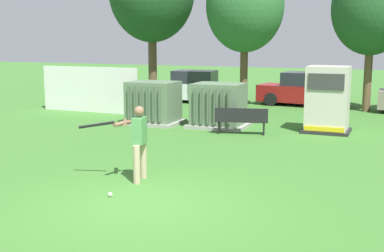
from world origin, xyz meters
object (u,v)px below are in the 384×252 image
object	(u,v)px
park_bench	(241,119)
batter	(137,139)
parked_car_leftmost	(193,87)
parked_car_left_of_center	(303,90)
transformer_mid_west	(219,106)
sports_ball	(110,194)
transformer_west	(153,103)
generator_enclosure	(328,100)

from	to	relation	value
park_bench	batter	size ratio (longest dim) A/B	1.06
parked_car_leftmost	parked_car_left_of_center	xyz separation A→B (m)	(5.55, 0.70, 0.00)
transformer_mid_west	sports_ball	distance (m)	8.79
transformer_west	parked_car_leftmost	distance (m)	6.96
generator_enclosure	sports_ball	world-z (taller)	generator_enclosure
sports_ball	parked_car_left_of_center	size ratio (longest dim) A/B	0.02
transformer_west	park_bench	bearing A→B (deg)	-12.64
parked_car_left_of_center	parked_car_leftmost	bearing A→B (deg)	-172.79
park_bench	transformer_west	bearing A→B (deg)	167.36
transformer_mid_west	park_bench	size ratio (longest dim) A/B	1.14
transformer_mid_west	sports_ball	world-z (taller)	transformer_mid_west
transformer_west	generator_enclosure	distance (m)	6.45
transformer_mid_west	parked_car_left_of_center	bearing A→B (deg)	76.30
transformer_mid_west	parked_car_leftmost	distance (m)	7.62
transformer_west	generator_enclosure	world-z (taller)	generator_enclosure
park_bench	sports_ball	xyz separation A→B (m)	(-0.49, -7.66, -0.49)
park_bench	batter	distance (m)	6.43
parked_car_leftmost	transformer_west	bearing A→B (deg)	-80.14
generator_enclosure	parked_car_leftmost	distance (m)	9.77
sports_ball	generator_enclosure	bearing A→B (deg)	71.35
park_bench	parked_car_leftmost	distance (m)	9.16
transformer_west	batter	world-z (taller)	batter
generator_enclosure	parked_car_left_of_center	size ratio (longest dim) A/B	0.53
batter	parked_car_left_of_center	world-z (taller)	batter
sports_ball	parked_car_left_of_center	bearing A→B (deg)	86.19
transformer_mid_west	generator_enclosure	world-z (taller)	generator_enclosure
transformer_west	park_bench	size ratio (longest dim) A/B	1.14
transformer_mid_west	batter	world-z (taller)	batter
parked_car_leftmost	generator_enclosure	bearing A→B (deg)	-38.91
batter	parked_car_leftmost	world-z (taller)	batter
transformer_west	sports_ball	size ratio (longest dim) A/B	23.33
park_bench	parked_car_leftmost	size ratio (longest dim) A/B	0.42
parked_car_left_of_center	park_bench	bearing A→B (deg)	-93.97
park_bench	parked_car_left_of_center	world-z (taller)	parked_car_left_of_center
transformer_mid_west	batter	xyz separation A→B (m)	(0.68, -7.46, 0.19)
generator_enclosure	sports_ball	distance (m)	9.81
generator_enclosure	park_bench	world-z (taller)	generator_enclosure
parked_car_leftmost	parked_car_left_of_center	bearing A→B (deg)	7.21
batter	parked_car_left_of_center	bearing A→B (deg)	85.71
batter	parked_car_left_of_center	distance (m)	14.84
park_bench	parked_car_leftmost	bearing A→B (deg)	122.80
transformer_west	batter	bearing A→B (deg)	-65.86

